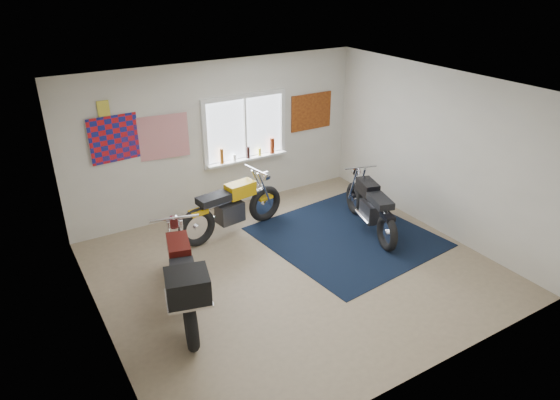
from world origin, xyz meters
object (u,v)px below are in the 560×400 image
black_chrome_bike (370,207)px  yellow_triumph (232,208)px  maroon_tourer (183,280)px  navy_rug (346,237)px

black_chrome_bike → yellow_triumph: bearing=77.1°
black_chrome_bike → maroon_tourer: bearing=115.4°
navy_rug → yellow_triumph: size_ratio=1.28×
navy_rug → maroon_tourer: size_ratio=1.21×
maroon_tourer → navy_rug: bearing=-64.5°
navy_rug → black_chrome_bike: size_ratio=1.38×
navy_rug → yellow_triumph: (-1.56, 1.14, 0.45)m
black_chrome_bike → maroon_tourer: (-3.54, -0.57, 0.14)m
navy_rug → maroon_tourer: 3.17m
yellow_triumph → maroon_tourer: size_ratio=0.94×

